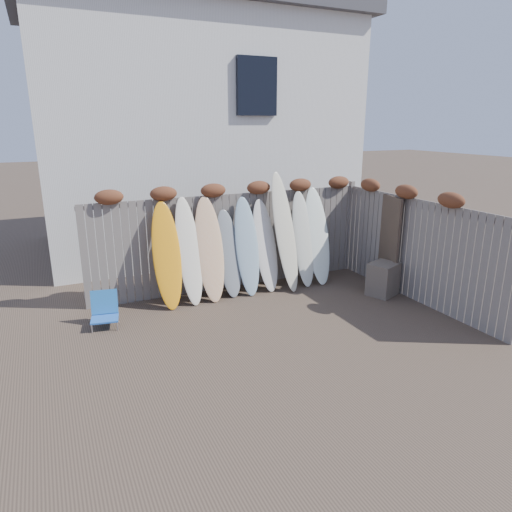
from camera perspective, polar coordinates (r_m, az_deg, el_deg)
name	(u,v)px	position (r m, az deg, el deg)	size (l,w,h in m)	color
ground	(286,330)	(7.88, 3.74, -9.25)	(80.00, 80.00, 0.00)	#493A2D
back_fence	(235,233)	(9.56, -2.70, 2.93)	(6.05, 0.28, 2.24)	slate
right_fence	(416,243)	(9.41, 19.35, 1.53)	(0.28, 4.40, 2.24)	slate
house	(192,130)	(13.31, -7.99, 15.37)	(8.50, 5.50, 6.33)	silver
beach_chair	(105,310)	(8.37, -18.41, -6.45)	(0.53, 0.55, 0.60)	blue
wooden_crate	(383,279)	(9.65, 15.58, -2.79)	(0.57, 0.48, 0.67)	brown
lattice_panel	(383,240)	(10.12, 15.55, 1.94)	(0.05, 1.31, 1.97)	#49332C
surfboard_0	(167,255)	(8.74, -11.09, 0.06)	(0.53, 0.07, 2.07)	#FF9D12
surfboard_1	(189,251)	(8.87, -8.40, 0.60)	(0.46, 0.07, 2.12)	#EDE5CB
surfboard_2	(210,249)	(8.98, -5.80, 0.82)	(0.54, 0.07, 2.10)	tan
surfboard_3	(229,254)	(9.19, -3.45, 0.31)	(0.48, 0.07, 1.79)	slate
surfboard_4	(247,246)	(9.28, -1.14, 1.23)	(0.48, 0.07, 2.04)	#8EACBD
surfboard_5	(265,246)	(9.48, 1.18, 1.31)	(0.49, 0.07, 1.95)	silver
surfboard_6	(285,232)	(9.51, 3.62, 3.04)	(0.45, 0.07, 2.53)	beige
surfboard_7	(303,239)	(9.84, 5.90, 2.15)	(0.45, 0.07, 2.08)	silver
surfboard_8	(318,236)	(10.00, 7.70, 2.48)	(0.53, 0.07, 2.13)	white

